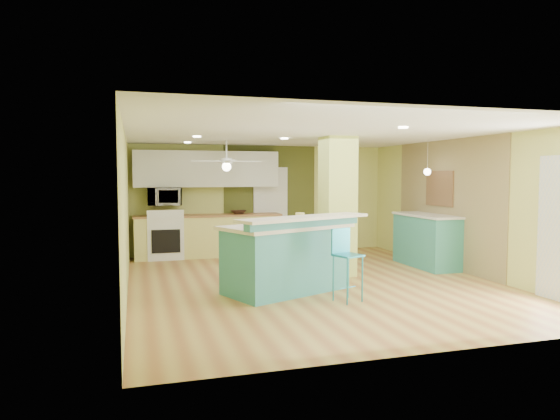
% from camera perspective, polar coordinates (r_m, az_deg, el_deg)
% --- Properties ---
extents(floor, '(6.00, 7.00, 0.01)m').
position_cam_1_polar(floor, '(8.54, 3.76, -8.30)').
color(floor, '#A66B3A').
rests_on(floor, ground).
extents(ceiling, '(6.00, 7.00, 0.01)m').
position_cam_1_polar(ceiling, '(8.37, 3.84, 8.73)').
color(ceiling, white).
rests_on(ceiling, wall_back).
extents(wall_back, '(6.00, 0.01, 2.50)m').
position_cam_1_polar(wall_back, '(11.71, -2.10, 1.24)').
color(wall_back, '#CFD472').
rests_on(wall_back, floor).
extents(wall_front, '(6.00, 0.01, 2.50)m').
position_cam_1_polar(wall_front, '(5.22, 17.14, -2.37)').
color(wall_front, '#CFD472').
rests_on(wall_front, floor).
extents(wall_left, '(0.01, 7.00, 2.50)m').
position_cam_1_polar(wall_left, '(7.86, -17.25, -0.29)').
color(wall_left, '#CFD472').
rests_on(wall_left, floor).
extents(wall_right, '(0.01, 7.00, 2.50)m').
position_cam_1_polar(wall_right, '(9.81, 20.53, 0.45)').
color(wall_right, '#CFD472').
rests_on(wall_right, floor).
extents(wood_panel, '(0.02, 3.40, 2.50)m').
position_cam_1_polar(wood_panel, '(10.28, 18.45, 0.65)').
color(wood_panel, olive).
rests_on(wood_panel, floor).
extents(olive_accent, '(2.20, 0.02, 2.50)m').
position_cam_1_polar(olive_accent, '(11.74, -1.13, 1.25)').
color(olive_accent, '#4A4F1F').
rests_on(olive_accent, floor).
extents(interior_door, '(0.82, 0.05, 2.00)m').
position_cam_1_polar(interior_door, '(11.73, -1.09, 0.02)').
color(interior_door, white).
rests_on(interior_door, floor).
extents(column, '(0.55, 0.55, 2.50)m').
position_cam_1_polar(column, '(9.06, 6.58, 0.41)').
color(column, '#C4D562').
rests_on(column, floor).
extents(kitchen_run, '(3.25, 0.63, 0.94)m').
position_cam_1_polar(kitchen_run, '(11.23, -8.16, -2.91)').
color(kitchen_run, '#EEE77C').
rests_on(kitchen_run, floor).
extents(stove, '(0.76, 0.66, 1.08)m').
position_cam_1_polar(stove, '(11.12, -13.00, -3.09)').
color(stove, white).
rests_on(stove, floor).
extents(upper_cabinets, '(3.20, 0.34, 0.80)m').
position_cam_1_polar(upper_cabinets, '(11.26, -8.32, 4.65)').
color(upper_cabinets, silver).
rests_on(upper_cabinets, wall_back).
extents(microwave, '(0.70, 0.48, 0.39)m').
position_cam_1_polar(microwave, '(11.06, -13.08, 1.50)').
color(microwave, white).
rests_on(microwave, wall_back).
extents(ceiling_fan, '(1.41, 1.41, 0.61)m').
position_cam_1_polar(ceiling_fan, '(10.00, -6.13, 5.49)').
color(ceiling_fan, silver).
rests_on(ceiling_fan, ceiling).
extents(pendant_lamp, '(0.14, 0.14, 0.69)m').
position_cam_1_polar(pendant_lamp, '(10.20, 16.49, 4.24)').
color(pendant_lamp, silver).
rests_on(pendant_lamp, ceiling).
extents(wall_decor, '(0.03, 0.90, 0.70)m').
position_cam_1_polar(wall_decor, '(10.42, 17.76, 2.36)').
color(wall_decor, brown).
rests_on(wall_decor, wood_panel).
extents(peninsula, '(2.41, 1.92, 1.20)m').
position_cam_1_polar(peninsula, '(7.79, 0.79, -5.29)').
color(peninsula, teal).
rests_on(peninsula, floor).
extents(bar_stool, '(0.44, 0.44, 1.05)m').
position_cam_1_polar(bar_stool, '(7.27, 7.41, -4.85)').
color(bar_stool, teal).
rests_on(bar_stool, floor).
extents(side_counter, '(0.69, 1.62, 1.04)m').
position_cam_1_polar(side_counter, '(10.34, 16.46, -3.33)').
color(side_counter, teal).
rests_on(side_counter, floor).
extents(fruit_bowl, '(0.35, 0.35, 0.08)m').
position_cam_1_polar(fruit_bowl, '(11.28, -4.76, -0.24)').
color(fruit_bowl, '#372016').
rests_on(fruit_bowl, kitchen_run).
extents(canister, '(0.15, 0.15, 0.16)m').
position_cam_1_polar(canister, '(8.03, 2.31, -0.90)').
color(canister, yellow).
rests_on(canister, peninsula).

